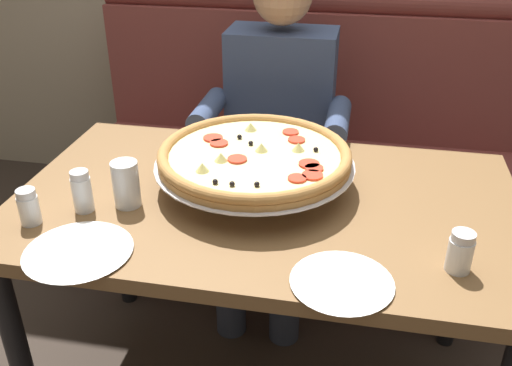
{
  "coord_description": "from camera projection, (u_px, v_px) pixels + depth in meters",
  "views": [
    {
      "loc": [
        0.23,
        -1.31,
        1.51
      ],
      "look_at": [
        -0.02,
        -0.02,
        0.79
      ],
      "focal_mm": 39.55,
      "sensor_mm": 36.0,
      "label": 1
    }
  ],
  "objects": [
    {
      "name": "booth_bench",
      "position": [
        301.0,
        165.0,
        2.46
      ],
      "size": [
        1.84,
        0.78,
        1.13
      ],
      "color": "brown",
      "rests_on": "ground_plane"
    },
    {
      "name": "dining_table",
      "position": [
        265.0,
        224.0,
        1.58
      ],
      "size": [
        1.37,
        0.82,
        0.73
      ],
      "color": "brown",
      "rests_on": "ground_plane"
    },
    {
      "name": "diner_main",
      "position": [
        276.0,
        120.0,
        2.09
      ],
      "size": [
        0.54,
        0.64,
        1.27
      ],
      "color": "#2D3342",
      "rests_on": "ground_plane"
    },
    {
      "name": "pizza",
      "position": [
        255.0,
        157.0,
        1.56
      ],
      "size": [
        0.56,
        0.56,
        0.12
      ],
      "color": "silver",
      "rests_on": "dining_table"
    },
    {
      "name": "shaker_parmesan",
      "position": [
        82.0,
        194.0,
        1.46
      ],
      "size": [
        0.05,
        0.05,
        0.11
      ],
      "color": "white",
      "rests_on": "dining_table"
    },
    {
      "name": "shaker_oregano",
      "position": [
        29.0,
        209.0,
        1.41
      ],
      "size": [
        0.05,
        0.05,
        0.1
      ],
      "color": "white",
      "rests_on": "dining_table"
    },
    {
      "name": "shaker_pepper_flakes",
      "position": [
        460.0,
        254.0,
        1.24
      ],
      "size": [
        0.06,
        0.06,
        0.1
      ],
      "color": "white",
      "rests_on": "dining_table"
    },
    {
      "name": "plate_near_left",
      "position": [
        342.0,
        280.0,
        1.21
      ],
      "size": [
        0.23,
        0.23,
        0.02
      ],
      "color": "white",
      "rests_on": "dining_table"
    },
    {
      "name": "plate_near_right",
      "position": [
        78.0,
        249.0,
        1.31
      ],
      "size": [
        0.25,
        0.25,
        0.02
      ],
      "color": "white",
      "rests_on": "dining_table"
    },
    {
      "name": "drinking_glass",
      "position": [
        126.0,
        187.0,
        1.48
      ],
      "size": [
        0.07,
        0.07,
        0.13
      ],
      "color": "silver",
      "rests_on": "dining_table"
    }
  ]
}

